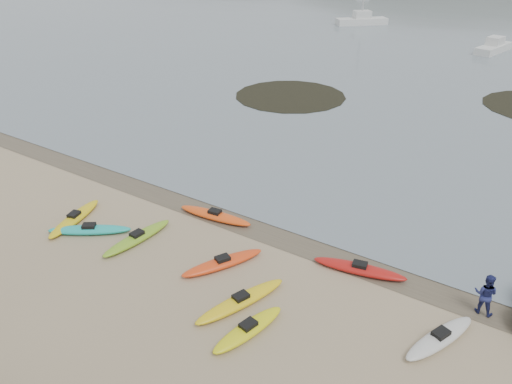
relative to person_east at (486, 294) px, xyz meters
The scene contains 5 objects.
ground 10.11m from the person_east, behind, with size 600.00×600.00×0.00m, color tan.
wet_sand 10.09m from the person_east, behind, with size 60.00×60.00×0.00m, color brown.
kayaks 10.13m from the person_east, 163.15° to the right, with size 17.91×7.45×0.34m.
person_east is the anchor object (origin of this frame).
kelp_mats 28.28m from the person_east, 106.68° to the left, with size 26.09×32.51×0.04m.
Camera 1 is at (10.88, -16.50, 12.01)m, focal length 35.00 mm.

